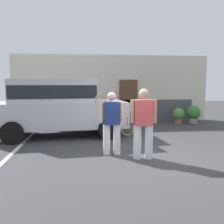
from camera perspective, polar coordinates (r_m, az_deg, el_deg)
The scene contains 8 objects.
ground_plane at distance 6.46m, azimuth 6.15°, elevation -10.45°, with size 40.00×40.00×0.00m, color #38383A.
parking_stripe_0 at distance 8.02m, azimuth -20.76°, elevation -7.46°, with size 0.12×4.40×0.01m, color silver.
house_frontage at distance 12.31m, azimuth 0.08°, elevation 5.03°, with size 9.76×0.40×3.32m.
parked_suv at distance 9.00m, azimuth -12.42°, elevation 1.68°, with size 4.76×2.53×2.05m.
tennis_player_man at distance 6.49m, azimuth -0.10°, elevation -2.38°, with size 0.76×0.28×1.68m.
tennis_player_woman at distance 6.16m, azimuth 7.30°, elevation -2.55°, with size 0.90×0.32×1.77m.
potted_plant_by_porch at distance 12.12m, azimuth 15.27°, elevation -0.67°, with size 0.56×0.56×0.74m.
potted_plant_secondary at distance 12.34m, azimuth 18.55°, elevation -0.36°, with size 0.65×0.65×0.86m.
Camera 1 is at (-1.34, -6.03, 1.88)m, focal length 39.08 mm.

